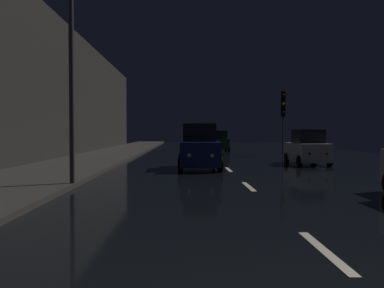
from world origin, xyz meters
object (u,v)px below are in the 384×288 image
(traffic_light_far_right, at_px, (283,109))
(car_approaching_headlights, at_px, (199,148))
(car_distant_taillights, at_px, (219,142))
(streetlamp_overhead, at_px, (84,12))
(car_parked_right_far, at_px, (307,148))

(traffic_light_far_right, distance_m, car_approaching_headlights, 13.42)
(car_distant_taillights, bearing_deg, traffic_light_far_right, -150.63)
(traffic_light_far_right, height_order, streetlamp_overhead, streetlamp_overhead)
(traffic_light_far_right, distance_m, car_distant_taillights, 8.93)
(streetlamp_overhead, height_order, car_distant_taillights, streetlamp_overhead)
(car_parked_right_far, bearing_deg, streetlamp_overhead, 132.93)
(streetlamp_overhead, bearing_deg, traffic_light_far_right, 59.31)
(traffic_light_far_right, height_order, car_parked_right_far, traffic_light_far_right)
(traffic_light_far_right, height_order, car_distant_taillights, traffic_light_far_right)
(traffic_light_far_right, bearing_deg, car_parked_right_far, 2.06)
(traffic_light_far_right, xyz_separation_m, car_distant_taillights, (-4.18, 7.43, -2.63))
(car_distant_taillights, bearing_deg, streetlamp_overhead, 165.78)
(car_approaching_headlights, height_order, car_distant_taillights, car_approaching_headlights)
(streetlamp_overhead, xyz_separation_m, car_parked_right_far, (9.79, 9.11, -4.64))
(traffic_light_far_right, bearing_deg, car_distant_taillights, -143.35)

